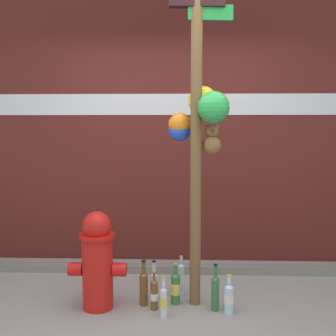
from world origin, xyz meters
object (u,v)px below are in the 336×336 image
(fire_hydrant, at_px, (97,260))
(memorial_post, at_px, (199,103))
(bottle_5, at_px, (175,288))
(bottle_7, at_px, (154,294))
(bottle_2, at_px, (229,298))
(bottle_6, at_px, (181,278))
(bottle_3, at_px, (154,284))
(bottle_0, at_px, (164,301))
(bottle_4, at_px, (144,287))
(bottle_1, at_px, (215,292))

(fire_hydrant, bearing_deg, memorial_post, 9.42)
(bottle_5, distance_m, bottle_7, 0.21)
(bottle_2, xyz_separation_m, bottle_6, (-0.38, 0.34, 0.02))
(bottle_7, bearing_deg, bottle_2, -4.44)
(fire_hydrant, distance_m, bottle_3, 0.58)
(memorial_post, height_order, bottle_5, memorial_post)
(bottle_0, bearing_deg, bottle_7, 122.08)
(bottle_3, xyz_separation_m, bottle_4, (-0.08, -0.16, 0.04))
(bottle_4, relative_size, bottle_6, 1.08)
(bottle_3, bearing_deg, bottle_7, -85.70)
(bottle_0, relative_size, bottle_4, 0.86)
(memorial_post, height_order, bottle_7, memorial_post)
(bottle_5, bearing_deg, bottle_6, 75.06)
(memorial_post, bearing_deg, bottle_7, -156.51)
(memorial_post, bearing_deg, bottle_4, -170.77)
(fire_hydrant, bearing_deg, bottle_1, -0.91)
(bottle_1, xyz_separation_m, bottle_7, (-0.50, -0.00, -0.03))
(memorial_post, bearing_deg, bottle_2, -39.66)
(bottle_4, height_order, bottle_5, bottle_4)
(bottle_1, bearing_deg, memorial_post, 132.50)
(memorial_post, relative_size, bottle_7, 8.50)
(bottle_3, height_order, bottle_7, same)
(bottle_7, bearing_deg, bottle_5, 34.09)
(bottle_0, distance_m, bottle_2, 0.53)
(memorial_post, relative_size, fire_hydrant, 3.44)
(bottle_1, relative_size, bottle_7, 1.18)
(bottle_2, xyz_separation_m, bottle_3, (-0.62, 0.29, -0.01))
(bottle_3, bearing_deg, bottle_0, -74.91)
(bottle_1, distance_m, bottle_3, 0.57)
(bottle_4, relative_size, bottle_5, 1.10)
(fire_hydrant, bearing_deg, bottle_4, 9.65)
(fire_hydrant, bearing_deg, bottle_3, 26.69)
(memorial_post, relative_size, bottle_4, 7.22)
(fire_hydrant, distance_m, bottle_7, 0.54)
(memorial_post, distance_m, fire_hydrant, 1.53)
(bottle_0, height_order, bottle_5, bottle_5)
(bottle_0, bearing_deg, bottle_5, 70.42)
(bottle_0, xyz_separation_m, bottle_7, (-0.08, 0.13, -0.00))
(fire_hydrant, distance_m, bottle_4, 0.45)
(bottle_7, bearing_deg, bottle_6, 53.42)
(bottle_5, bearing_deg, bottle_2, -20.78)
(memorial_post, xyz_separation_m, bottle_1, (0.14, -0.15, -1.53))
(fire_hydrant, xyz_separation_m, bottle_0, (0.55, -0.15, -0.28))
(memorial_post, distance_m, bottle_6, 1.55)
(bottle_4, height_order, bottle_6, bottle_4)
(bottle_2, distance_m, bottle_6, 0.52)
(memorial_post, relative_size, bottle_2, 8.74)
(bottle_1, distance_m, bottle_7, 0.50)
(bottle_1, relative_size, bottle_4, 1.00)
(memorial_post, distance_m, bottle_0, 1.61)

